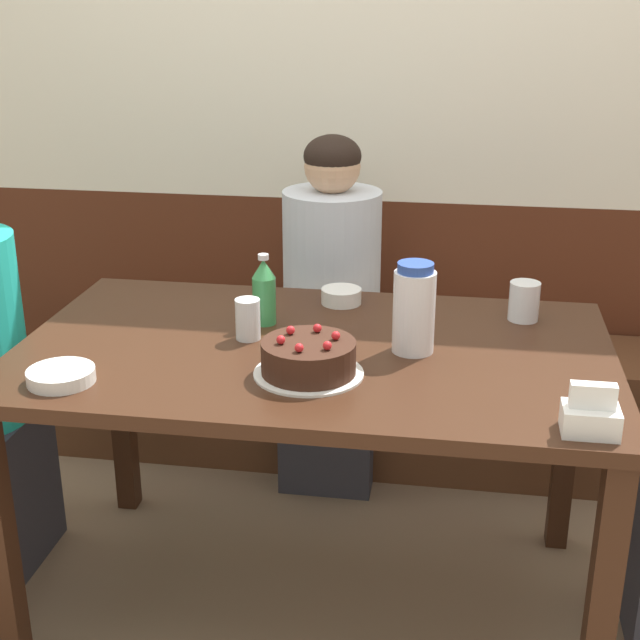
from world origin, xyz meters
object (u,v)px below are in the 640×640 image
object	(u,v)px
bench_seat	(354,398)
bowl_soup_white	(61,376)
glass_tumbler_short	(524,301)
person_dark_striped	(332,327)
bowl_rice_small	(341,296)
water_pitcher	(414,309)
soju_bottle	(264,291)
napkin_holder	(591,415)
birthday_cake	(309,358)
glass_water_tall	(248,319)

from	to	relation	value
bench_seat	bowl_soup_white	xyz separation A→B (m)	(-0.52, -1.13, 0.55)
glass_tumbler_short	person_dark_striped	world-z (taller)	person_dark_striped
bowl_soup_white	glass_tumbler_short	bearing A→B (deg)	28.91
bowl_rice_small	bench_seat	bearing A→B (deg)	92.44
bowl_rice_small	person_dark_striped	world-z (taller)	person_dark_striped
water_pitcher	soju_bottle	world-z (taller)	water_pitcher
napkin_holder	bowl_soup_white	bearing A→B (deg)	176.95
water_pitcher	napkin_holder	bearing A→B (deg)	-44.75
napkin_holder	person_dark_striped	distance (m)	1.26
birthday_cake	bowl_soup_white	world-z (taller)	birthday_cake
napkin_holder	glass_water_tall	world-z (taller)	napkin_holder
bench_seat	birthday_cake	bearing A→B (deg)	-89.11
bowl_rice_small	person_dark_striped	distance (m)	0.45
birthday_cake	napkin_holder	size ratio (longest dim) A/B	2.27
soju_bottle	glass_tumbler_short	bearing A→B (deg)	11.51
bowl_rice_small	bowl_soup_white	bearing A→B (deg)	-131.04
birthday_cake	napkin_holder	world-z (taller)	napkin_holder
water_pitcher	glass_tumbler_short	distance (m)	0.38
bowl_rice_small	glass_tumbler_short	world-z (taller)	glass_tumbler_short
bench_seat	water_pitcher	bearing A→B (deg)	-73.88
water_pitcher	person_dark_striped	world-z (taller)	person_dark_striped
water_pitcher	person_dark_striped	size ratio (longest dim) A/B	0.19
water_pitcher	bowl_rice_small	xyz separation A→B (m)	(-0.22, 0.31, -0.09)
bowl_rice_small	glass_water_tall	distance (m)	0.35
bowl_soup_white	bowl_rice_small	distance (m)	0.82
bowl_soup_white	glass_tumbler_short	distance (m)	1.17
bench_seat	glass_water_tall	size ratio (longest dim) A/B	21.84
napkin_holder	person_dark_striped	bearing A→B (deg)	122.42
water_pitcher	glass_tumbler_short	size ratio (longest dim) A/B	2.15
soju_bottle	glass_water_tall	size ratio (longest dim) A/B	1.81
soju_bottle	bowl_soup_white	xyz separation A→B (m)	(-0.36, -0.43, -0.07)
bowl_rice_small	person_dark_striped	bearing A→B (deg)	102.40
bench_seat	soju_bottle	world-z (taller)	soju_bottle
bowl_soup_white	napkin_holder	bearing A→B (deg)	-3.05
glass_tumbler_short	soju_bottle	bearing A→B (deg)	-168.49
soju_bottle	glass_water_tall	xyz separation A→B (m)	(-0.02, -0.11, -0.04)
bowl_soup_white	person_dark_striped	world-z (taller)	person_dark_striped
bench_seat	bowl_soup_white	size ratio (longest dim) A/B	15.00
napkin_holder	glass_tumbler_short	world-z (taller)	napkin_holder
birthday_cake	bench_seat	bearing A→B (deg)	90.89
soju_bottle	birthday_cake	bearing A→B (deg)	-60.94
bowl_soup_white	glass_water_tall	world-z (taller)	glass_water_tall
glass_tumbler_short	bench_seat	bearing A→B (deg)	132.27
bench_seat	bowl_rice_small	xyz separation A→B (m)	(0.02, -0.51, 0.55)
soju_bottle	glass_tumbler_short	xyz separation A→B (m)	(0.66, 0.13, -0.04)
bench_seat	person_dark_striped	xyz separation A→B (m)	(-0.06, -0.14, 0.31)
bowl_rice_small	water_pitcher	bearing A→B (deg)	-55.40
soju_bottle	bowl_soup_white	distance (m)	0.57
soju_bottle	water_pitcher	bearing A→B (deg)	-17.95
bench_seat	glass_water_tall	xyz separation A→B (m)	(-0.17, -0.81, 0.58)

